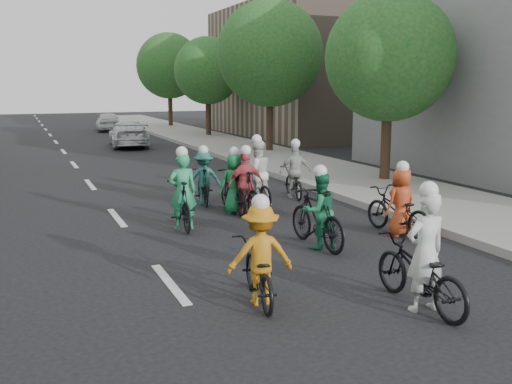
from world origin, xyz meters
TOP-DOWN VIEW (x-y plane):
  - ground at (0.00, 0.00)m, footprint 120.00×120.00m
  - sidewalk_right at (8.00, 10.00)m, footprint 4.00×80.00m
  - curb_right at (6.05, 10.00)m, footprint 0.18×80.00m
  - bldg_se at (16.00, 24.00)m, footprint 10.00×14.00m
  - tree_r_0 at (8.80, 6.60)m, footprint 4.00×4.00m
  - tree_r_1 at (8.80, 15.60)m, footprint 4.80×4.80m
  - tree_r_2 at (8.80, 24.60)m, footprint 4.00×4.00m
  - tree_r_3 at (8.80, 33.60)m, footprint 4.80×4.80m
  - cyclist_0 at (3.00, -2.36)m, footprint 0.68×1.94m
  - cyclist_1 at (3.17, 0.91)m, footprint 0.75×1.92m
  - cyclist_2 at (1.00, -1.26)m, footprint 1.03×1.78m
  - cyclist_3 at (2.94, 4.10)m, footprint 0.92×1.84m
  - cyclist_4 at (5.20, 1.08)m, footprint 0.87×1.95m
  - cyclist_5 at (1.17, 3.38)m, footprint 0.68×1.85m
  - cyclist_6 at (3.63, 5.05)m, footprint 0.86×1.80m
  - cyclist_7 at (2.39, 5.67)m, footprint 0.99×1.67m
  - cyclist_8 at (5.03, 5.59)m, footprint 0.94×1.69m
  - cyclist_9 at (2.77, 4.42)m, footprint 0.74×1.85m
  - follow_car_lead at (3.29, 20.97)m, footprint 2.32×4.70m
  - follow_car_trail at (3.92, 31.96)m, footprint 1.89×3.96m

SIDE VIEW (x-z plane):
  - ground at x=0.00m, z-range 0.00..0.00m
  - sidewalk_right at x=8.00m, z-range 0.00..0.15m
  - curb_right at x=6.05m, z-range 0.00..0.18m
  - cyclist_4 at x=5.20m, z-range -0.23..1.36m
  - cyclist_8 at x=5.03m, z-range -0.26..1.40m
  - cyclist_2 at x=1.00m, z-range -0.22..1.39m
  - cyclist_0 at x=3.00m, z-range -0.32..1.52m
  - cyclist_7 at x=2.39m, z-range -0.18..1.40m
  - cyclist_9 at x=2.77m, z-range -0.20..1.45m
  - cyclist_1 at x=3.17m, z-range -0.18..1.46m
  - cyclist_3 at x=2.94m, z-range -0.22..1.50m
  - cyclist_5 at x=1.17m, z-range -0.27..1.56m
  - follow_car_trail at x=3.92m, z-range 0.00..1.31m
  - follow_car_lead at x=3.29m, z-range 0.00..1.32m
  - cyclist_6 at x=3.63m, z-range -0.27..1.60m
  - tree_r_0 at x=8.80m, z-range 0.98..6.95m
  - tree_r_2 at x=8.80m, z-range 0.98..6.95m
  - bldg_se at x=16.00m, z-range 0.00..8.00m
  - tree_r_1 at x=8.80m, z-range 1.05..7.98m
  - tree_r_3 at x=8.80m, z-range 1.05..7.98m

